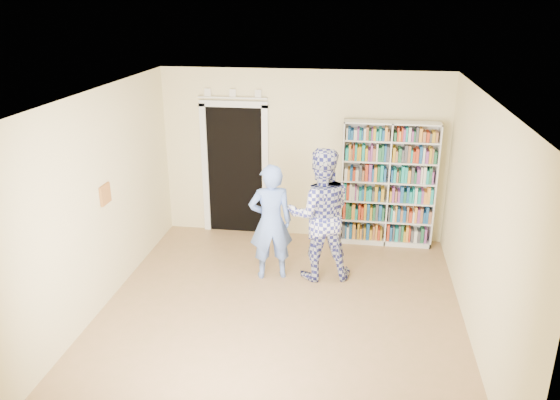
% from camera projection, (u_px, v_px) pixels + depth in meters
% --- Properties ---
extents(floor, '(5.00, 5.00, 0.00)m').
position_uv_depth(floor, '(280.00, 314.00, 6.79)').
color(floor, '#967648').
rests_on(floor, ground).
extents(ceiling, '(5.00, 5.00, 0.00)m').
position_uv_depth(ceiling, '(280.00, 97.00, 5.85)').
color(ceiling, white).
rests_on(ceiling, wall_back).
extents(wall_back, '(4.50, 0.00, 4.50)m').
position_uv_depth(wall_back, '(303.00, 156.00, 8.64)').
color(wall_back, beige).
rests_on(wall_back, floor).
extents(wall_left, '(0.00, 5.00, 5.00)m').
position_uv_depth(wall_left, '(97.00, 204.00, 6.63)').
color(wall_left, beige).
rests_on(wall_left, floor).
extents(wall_right, '(0.00, 5.00, 5.00)m').
position_uv_depth(wall_right, '(481.00, 225.00, 6.01)').
color(wall_right, beige).
rests_on(wall_right, floor).
extents(bookshelf, '(1.43, 0.27, 1.97)m').
position_uv_depth(bookshelf, '(388.00, 184.00, 8.43)').
color(bookshelf, white).
rests_on(bookshelf, floor).
extents(doorway, '(1.10, 0.08, 2.43)m').
position_uv_depth(doorway, '(235.00, 164.00, 8.83)').
color(doorway, black).
rests_on(doorway, floor).
extents(wall_art, '(0.03, 0.25, 0.25)m').
position_uv_depth(wall_art, '(105.00, 194.00, 6.80)').
color(wall_art, brown).
rests_on(wall_art, wall_left).
extents(man_blue, '(0.69, 0.55, 1.65)m').
position_uv_depth(man_blue, '(271.00, 222.00, 7.45)').
color(man_blue, '#688CE7').
rests_on(man_blue, floor).
extents(man_plaid, '(1.03, 0.87, 1.87)m').
position_uv_depth(man_plaid, '(320.00, 214.00, 7.42)').
color(man_plaid, navy).
rests_on(man_plaid, floor).
extents(paper_sheet, '(0.18, 0.11, 0.28)m').
position_uv_depth(paper_sheet, '(324.00, 219.00, 7.23)').
color(paper_sheet, white).
rests_on(paper_sheet, man_plaid).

